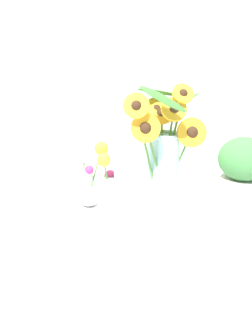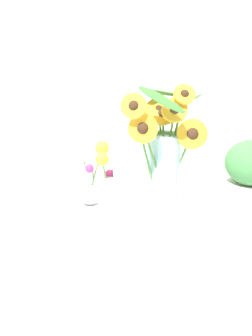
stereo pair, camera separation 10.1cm
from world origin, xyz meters
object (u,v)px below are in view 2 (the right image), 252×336
at_px(serving_tray, 126,207).
at_px(vase_small_center, 112,186).
at_px(vase_bulb_right, 91,183).
at_px(potted_plant, 251,170).
at_px(mason_jar_sunflowers, 164,154).

distance_m(serving_tray, vase_small_center, 0.10).
height_order(serving_tray, vase_bulb_right, vase_bulb_right).
height_order(serving_tray, potted_plant, potted_plant).
bearing_deg(mason_jar_sunflowers, potted_plant, 19.49).
bearing_deg(potted_plant, vase_bulb_right, -168.60).
xyz_separation_m(vase_small_center, potted_plant, (0.45, 0.14, 0.02)).
distance_m(vase_small_center, vase_bulb_right, 0.08).
height_order(mason_jar_sunflowers, vase_bulb_right, mason_jar_sunflowers).
bearing_deg(serving_tray, mason_jar_sunflowers, -1.15).
distance_m(vase_small_center, potted_plant, 0.47).
xyz_separation_m(vase_small_center, vase_bulb_right, (-0.07, 0.03, -0.01)).
xyz_separation_m(serving_tray, potted_plant, (0.41, 0.10, 0.10)).
bearing_deg(vase_small_center, vase_bulb_right, 154.38).
xyz_separation_m(vase_bulb_right, potted_plant, (0.52, 0.10, 0.02)).
relative_size(vase_small_center, potted_plant, 0.91).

